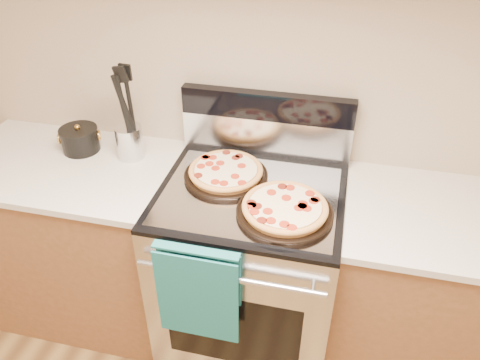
% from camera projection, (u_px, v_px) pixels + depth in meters
% --- Properties ---
extents(wall_back, '(4.00, 0.00, 4.00)m').
position_uv_depth(wall_back, '(270.00, 60.00, 1.95)').
color(wall_back, tan).
rests_on(wall_back, ground).
extents(range_body, '(0.76, 0.68, 0.90)m').
position_uv_depth(range_body, '(250.00, 273.00, 2.18)').
color(range_body, '#B7B7BC').
rests_on(range_body, ground).
extents(oven_window, '(0.56, 0.01, 0.40)m').
position_uv_depth(oven_window, '(232.00, 331.00, 1.91)').
color(oven_window, black).
rests_on(oven_window, range_body).
extents(cooktop, '(0.76, 0.68, 0.02)m').
position_uv_depth(cooktop, '(251.00, 194.00, 1.92)').
color(cooktop, black).
rests_on(cooktop, range_body).
extents(backsplash_lower, '(0.76, 0.06, 0.18)m').
position_uv_depth(backsplash_lower, '(266.00, 136.00, 2.11)').
color(backsplash_lower, silver).
rests_on(backsplash_lower, cooktop).
extents(backsplash_upper, '(0.76, 0.06, 0.12)m').
position_uv_depth(backsplash_upper, '(267.00, 106.00, 2.02)').
color(backsplash_upper, black).
rests_on(backsplash_upper, backsplash_lower).
extents(oven_handle, '(0.70, 0.03, 0.03)m').
position_uv_depth(oven_handle, '(229.00, 278.00, 1.68)').
color(oven_handle, silver).
rests_on(oven_handle, range_body).
extents(dish_towel, '(0.32, 0.05, 0.42)m').
position_uv_depth(dish_towel, '(198.00, 291.00, 1.76)').
color(dish_towel, '#185779').
rests_on(dish_towel, oven_handle).
extents(foil_sheet, '(0.70, 0.55, 0.01)m').
position_uv_depth(foil_sheet, '(250.00, 195.00, 1.89)').
color(foil_sheet, gray).
rests_on(foil_sheet, cooktop).
extents(cabinet_left, '(1.00, 0.62, 0.88)m').
position_uv_depth(cabinet_left, '(82.00, 241.00, 2.38)').
color(cabinet_left, brown).
rests_on(cabinet_left, ground).
extents(countertop_left, '(1.02, 0.64, 0.03)m').
position_uv_depth(countertop_left, '(63.00, 166.00, 2.12)').
color(countertop_left, beige).
rests_on(countertop_left, cabinet_left).
extents(cabinet_right, '(1.00, 0.62, 0.88)m').
position_uv_depth(cabinet_right, '(448.00, 303.00, 2.05)').
color(cabinet_right, brown).
rests_on(cabinet_right, ground).
extents(countertop_right, '(1.02, 0.64, 0.03)m').
position_uv_depth(countertop_right, '(478.00, 224.00, 1.79)').
color(countertop_right, beige).
rests_on(countertop_right, cabinet_right).
extents(pepperoni_pizza_back, '(0.46, 0.46, 0.05)m').
position_uv_depth(pepperoni_pizza_back, '(226.00, 172.00, 1.98)').
color(pepperoni_pizza_back, '#C8863D').
rests_on(pepperoni_pizza_back, foil_sheet).
extents(pepperoni_pizza_front, '(0.43, 0.43, 0.05)m').
position_uv_depth(pepperoni_pizza_front, '(285.00, 209.00, 1.77)').
color(pepperoni_pizza_front, '#C8863D').
rests_on(pepperoni_pizza_front, foil_sheet).
extents(utensil_crock, '(0.15, 0.15, 0.15)m').
position_uv_depth(utensil_crock, '(130.00, 142.00, 2.11)').
color(utensil_crock, silver).
rests_on(utensil_crock, countertop_left).
extents(saucepan, '(0.22, 0.22, 0.10)m').
position_uv_depth(saucepan, '(80.00, 140.00, 2.18)').
color(saucepan, black).
rests_on(saucepan, countertop_left).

